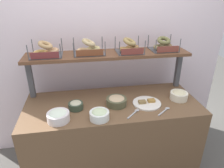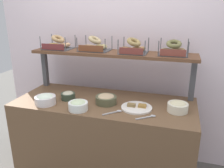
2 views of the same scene
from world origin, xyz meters
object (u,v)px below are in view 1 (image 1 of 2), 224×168
bowl_hummus (116,101)px  bowl_cream_cheese (58,116)px  bagel_basket_plain (89,49)px  serving_spoon_near_plate (135,112)px  bowl_scallion_spread (99,114)px  bagel_basket_poppy (163,46)px  serving_plate_white (147,103)px  bowl_potato_salad (179,95)px  bowl_tuna_salad (76,105)px  bagel_basket_sesame (46,51)px  serving_spoon_by_edge (165,110)px  bagel_basket_everything (129,47)px

bowl_hummus → bowl_cream_cheese: bearing=-161.9°
bagel_basket_plain → bowl_hummus: bearing=-55.4°
bowl_cream_cheese → serving_spoon_near_plate: bearing=0.3°
bowl_scallion_spread → bagel_basket_poppy: bagel_basket_poppy is taller
serving_plate_white → bagel_basket_poppy: bearing=53.4°
bowl_potato_salad → bowl_cream_cheese: bearing=-171.3°
bowl_tuna_salad → bagel_basket_sesame: size_ratio=0.46×
bowl_cream_cheese → serving_spoon_by_edge: bowl_cream_cheese is taller
bowl_hummus → serving_spoon_by_edge: bearing=-22.9°
bagel_basket_everything → bowl_cream_cheese: bearing=-146.6°
bowl_tuna_salad → bowl_potato_salad: size_ratio=0.78×
serving_plate_white → bagel_basket_poppy: (0.26, 0.35, 0.47)m
bowl_tuna_salad → serving_plate_white: 0.68m
bowl_tuna_salad → serving_spoon_near_plate: 0.55m
bowl_tuna_salad → bagel_basket_sesame: 0.59m
bagel_basket_plain → serving_plate_white: bearing=-34.5°
serving_plate_white → bagel_basket_everything: bagel_basket_everything is taller
serving_spoon_near_plate → bagel_basket_everything: bearing=84.1°
serving_spoon_by_edge → bagel_basket_poppy: 0.70m
bowl_cream_cheese → bowl_scallion_spread: size_ratio=1.12×
bowl_cream_cheese → serving_spoon_near_plate: (0.67, 0.00, -0.04)m
bowl_potato_salad → serving_spoon_by_edge: size_ratio=1.15×
bowl_tuna_salad → bagel_basket_plain: size_ratio=0.45×
bagel_basket_poppy → bowl_scallion_spread: bearing=-144.7°
bowl_cream_cheese → bagel_basket_plain: bearing=58.1°
bagel_basket_plain → bowl_cream_cheese: bearing=-121.9°
bowl_potato_salad → bagel_basket_poppy: (-0.08, 0.32, 0.43)m
bagel_basket_plain → bagel_basket_sesame: bearing=-177.7°
bowl_cream_cheese → serving_plate_white: size_ratio=0.70×
bowl_hummus → serving_plate_white: bearing=-6.4°
serving_spoon_near_plate → bagel_basket_sesame: bagel_basket_sesame is taller
bowl_cream_cheese → serving_plate_white: bearing=9.7°
bagel_basket_sesame → bagel_basket_everything: (0.82, -0.01, 0.00)m
bowl_potato_salad → serving_spoon_near_plate: bearing=-160.9°
bowl_tuna_salad → serving_spoon_by_edge: 0.83m
serving_spoon_by_edge → bagel_basket_sesame: size_ratio=0.51×
bowl_potato_salad → bagel_basket_everything: (-0.46, 0.29, 0.43)m
serving_plate_white → bowl_scallion_spread: bearing=-160.2°
bowl_hummus → bowl_scallion_spread: (-0.19, -0.21, 0.00)m
bowl_cream_cheese → bagel_basket_poppy: (1.09, 0.50, 0.43)m
bowl_cream_cheese → bagel_basket_everything: 0.96m
serving_spoon_by_edge → bagel_basket_everything: (-0.24, 0.48, 0.47)m
bowl_tuna_salad → bagel_basket_plain: 0.57m
bowl_tuna_salad → serving_spoon_by_edge: (0.81, -0.17, -0.03)m
serving_plate_white → bagel_basket_plain: bagel_basket_plain is taller
bowl_hummus → serving_spoon_near_plate: 0.22m
bowl_tuna_salad → bagel_basket_poppy: 1.09m
bowl_tuna_salad → bowl_scallion_spread: (0.20, -0.20, 0.01)m
bowl_potato_salad → serving_spoon_by_edge: (-0.22, -0.18, -0.04)m
bowl_hummus → bowl_scallion_spread: bearing=-132.2°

